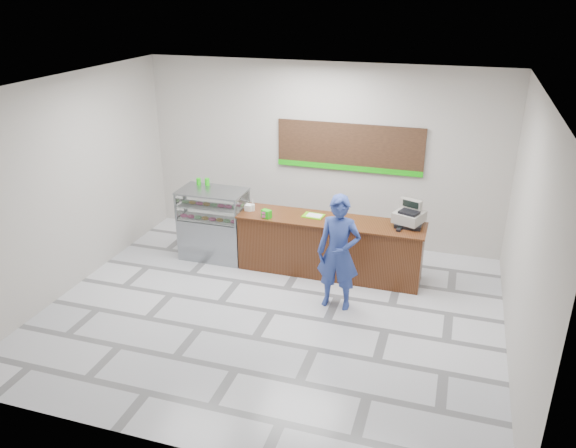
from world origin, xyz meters
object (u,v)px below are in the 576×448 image
(serving_tray, at_px, (313,216))
(customer, at_px, (339,253))
(cash_register, at_px, (409,216))
(display_case, at_px, (214,223))
(sales_counter, at_px, (330,247))

(serving_tray, bearing_deg, customer, -52.46)
(serving_tray, relative_size, customer, 0.20)
(cash_register, relative_size, serving_tray, 1.53)
(display_case, bearing_deg, customer, -21.91)
(display_case, bearing_deg, cash_register, 2.76)
(cash_register, height_order, customer, customer)
(customer, bearing_deg, serving_tray, 124.31)
(customer, bearing_deg, display_case, 159.96)
(display_case, xyz_separation_m, customer, (2.60, -1.05, 0.26))
(cash_register, relative_size, customer, 0.31)
(sales_counter, relative_size, customer, 1.74)
(sales_counter, distance_m, serving_tray, 0.62)
(display_case, distance_m, cash_register, 3.57)
(sales_counter, bearing_deg, serving_tray, 169.67)
(cash_register, bearing_deg, customer, -106.65)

